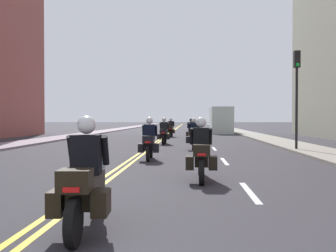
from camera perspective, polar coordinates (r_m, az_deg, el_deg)
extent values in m
plane|color=#302E34|center=(48.39, 0.63, -0.79)|extent=(264.00, 264.00, 0.00)
cube|color=gray|center=(49.41, -8.76, -0.69)|extent=(2.35, 144.00, 0.12)
cube|color=gray|center=(48.70, 10.17, -0.72)|extent=(2.35, 144.00, 0.12)
cube|color=yellow|center=(48.39, 0.49, -0.78)|extent=(0.12, 132.00, 0.01)
cube|color=yellow|center=(48.38, 0.78, -0.78)|extent=(0.12, 132.00, 0.01)
cube|color=silver|center=(8.56, 11.90, -9.48)|extent=(0.14, 2.40, 0.01)
cube|color=silver|center=(14.46, 8.29, -5.15)|extent=(0.14, 2.40, 0.01)
cube|color=silver|center=(20.41, 6.80, -3.33)|extent=(0.14, 2.40, 0.01)
cube|color=silver|center=(26.39, 5.98, -2.33)|extent=(0.14, 2.40, 0.01)
cube|color=silver|center=(32.38, 5.47, -1.70)|extent=(0.14, 2.40, 0.01)
cube|color=silver|center=(38.37, 5.12, -1.27)|extent=(0.14, 2.40, 0.01)
cube|color=silver|center=(44.36, 4.86, -0.95)|extent=(0.14, 2.40, 0.01)
cube|color=silver|center=(50.35, 4.66, -0.71)|extent=(0.14, 2.40, 0.01)
cube|color=silver|center=(56.35, 4.51, -0.52)|extent=(0.14, 2.40, 0.01)
cylinder|color=black|center=(6.47, -10.37, -10.19)|extent=(0.15, 0.62, 0.61)
cylinder|color=black|center=(4.98, -13.70, -13.65)|extent=(0.15, 0.62, 0.61)
cube|color=silver|center=(6.42, -10.38, -7.33)|extent=(0.16, 0.33, 0.04)
cube|color=black|center=(5.66, -11.82, -8.93)|extent=(0.39, 1.21, 0.40)
cube|color=black|center=(4.95, -13.51, -7.81)|extent=(0.42, 0.38, 0.28)
cube|color=red|center=(4.78, -14.05, -9.10)|extent=(0.20, 0.04, 0.06)
cube|color=black|center=(5.30, -15.89, -10.75)|extent=(0.22, 0.45, 0.32)
cube|color=black|center=(5.18, -9.81, -11.00)|extent=(0.22, 0.45, 0.32)
cube|color=#B2C1CC|center=(6.10, -10.87, -4.61)|extent=(0.37, 0.14, 0.36)
cube|color=black|center=(5.55, -11.94, -4.15)|extent=(0.41, 0.28, 0.56)
cylinder|color=black|center=(5.75, -13.98, -3.48)|extent=(0.12, 0.29, 0.45)
cylinder|color=black|center=(5.65, -9.25, -3.54)|extent=(0.12, 0.29, 0.45)
sphere|color=white|center=(5.56, -11.90, 0.17)|extent=(0.26, 0.26, 0.26)
cylinder|color=black|center=(10.85, 4.79, -5.57)|extent=(0.13, 0.63, 0.62)
cylinder|color=black|center=(9.23, 4.95, -6.75)|extent=(0.13, 0.63, 0.62)
cube|color=silver|center=(10.82, 4.79, -3.83)|extent=(0.14, 0.32, 0.04)
cube|color=black|center=(10.01, 4.87, -4.52)|extent=(0.33, 1.25, 0.40)
cube|color=black|center=(9.25, 4.95, -3.61)|extent=(0.40, 0.36, 0.28)
cube|color=red|center=(9.07, 4.97, -4.21)|extent=(0.20, 0.03, 0.06)
cube|color=black|center=(9.53, 3.22, -5.41)|extent=(0.21, 0.44, 0.32)
cube|color=black|center=(9.54, 6.60, -5.41)|extent=(0.21, 0.44, 0.32)
cube|color=#B2C1CC|center=(10.50, 4.82, -2.18)|extent=(0.36, 0.13, 0.36)
cube|color=black|center=(9.92, 4.87, -1.84)|extent=(0.40, 0.26, 0.54)
cylinder|color=black|center=(10.07, 3.49, -1.51)|extent=(0.10, 0.28, 0.45)
cylinder|color=black|center=(10.08, 6.23, -1.51)|extent=(0.10, 0.28, 0.45)
sphere|color=white|center=(9.94, 4.88, 0.55)|extent=(0.26, 0.26, 0.26)
cylinder|color=black|center=(15.57, -2.51, -3.58)|extent=(0.12, 0.61, 0.61)
cylinder|color=black|center=(14.11, -2.97, -4.06)|extent=(0.12, 0.61, 0.61)
cube|color=silver|center=(15.54, -2.51, -2.39)|extent=(0.15, 0.32, 0.04)
cube|color=black|center=(14.81, -2.73, -2.73)|extent=(0.35, 1.12, 0.40)
cube|color=black|center=(14.14, -2.94, -2.02)|extent=(0.41, 0.37, 0.28)
cube|color=red|center=(13.96, -3.01, -2.39)|extent=(0.20, 0.03, 0.06)
cube|color=black|center=(14.41, -3.98, -3.24)|extent=(0.21, 0.44, 0.32)
cube|color=black|center=(14.36, -1.75, -3.25)|extent=(0.21, 0.44, 0.32)
cube|color=#B2C1CC|center=(15.26, -2.59, -1.19)|extent=(0.36, 0.13, 0.36)
cube|color=black|center=(14.74, -2.74, -0.86)|extent=(0.41, 0.27, 0.57)
cylinder|color=black|center=(14.91, -3.62, -0.64)|extent=(0.11, 0.28, 0.45)
cylinder|color=black|center=(14.87, -1.78, -0.65)|extent=(0.11, 0.28, 0.45)
sphere|color=white|center=(14.76, -2.74, 0.80)|extent=(0.26, 0.26, 0.26)
cylinder|color=black|center=(20.58, 3.85, -2.35)|extent=(0.15, 0.68, 0.68)
cylinder|color=black|center=(19.03, 3.77, -2.63)|extent=(0.15, 0.68, 0.68)
cube|color=silver|center=(20.56, 3.86, -1.35)|extent=(0.15, 0.32, 0.04)
cube|color=black|center=(19.79, 3.82, -1.68)|extent=(0.35, 1.18, 0.40)
cube|color=black|center=(19.08, 3.78, -1.12)|extent=(0.41, 0.37, 0.28)
cube|color=red|center=(18.90, 3.77, -1.38)|extent=(0.20, 0.04, 0.06)
cube|color=black|center=(19.34, 2.96, -2.04)|extent=(0.21, 0.45, 0.32)
cube|color=black|center=(19.33, 4.62, -2.04)|extent=(0.21, 0.45, 0.32)
cube|color=#B2C1CC|center=(20.27, 3.84, -0.54)|extent=(0.36, 0.13, 0.36)
cube|color=black|center=(19.72, 3.82, -0.34)|extent=(0.41, 0.27, 0.52)
cylinder|color=black|center=(19.88, 3.13, -0.19)|extent=(0.11, 0.28, 0.45)
cylinder|color=black|center=(19.87, 4.52, -0.19)|extent=(0.11, 0.28, 0.45)
sphere|color=white|center=(19.75, 3.82, 0.82)|extent=(0.26, 0.26, 0.26)
cylinder|color=black|center=(24.67, -0.41, -1.86)|extent=(0.14, 0.62, 0.61)
cylinder|color=black|center=(23.16, -0.73, -2.05)|extent=(0.14, 0.62, 0.61)
cube|color=silver|center=(24.65, -0.41, -1.10)|extent=(0.15, 0.32, 0.04)
cube|color=black|center=(23.90, -0.57, -1.28)|extent=(0.35, 1.16, 0.40)
cube|color=black|center=(23.21, -0.72, -0.81)|extent=(0.41, 0.37, 0.28)
cube|color=red|center=(23.03, -0.76, -1.02)|extent=(0.20, 0.03, 0.06)
cube|color=black|center=(23.48, -1.35, -1.57)|extent=(0.21, 0.44, 0.32)
cube|color=black|center=(23.43, 0.02, -1.57)|extent=(0.21, 0.44, 0.32)
cube|color=#B2C1CC|center=(24.37, -0.47, -0.34)|extent=(0.36, 0.13, 0.36)
cube|color=black|center=(23.84, -0.58, -0.10)|extent=(0.41, 0.27, 0.59)
cylinder|color=black|center=(24.01, -1.12, 0.03)|extent=(0.11, 0.28, 0.45)
cylinder|color=black|center=(23.96, 0.03, 0.03)|extent=(0.11, 0.28, 0.45)
sphere|color=white|center=(23.86, -0.57, 0.95)|extent=(0.26, 0.26, 0.26)
cylinder|color=black|center=(29.21, 3.41, -1.42)|extent=(0.13, 0.60, 0.60)
cylinder|color=black|center=(27.64, 3.45, -1.56)|extent=(0.13, 0.60, 0.60)
cube|color=silver|center=(29.19, 3.41, -0.79)|extent=(0.14, 0.32, 0.04)
cube|color=black|center=(28.41, 3.43, -0.92)|extent=(0.33, 1.19, 0.40)
cube|color=black|center=(27.70, 3.45, -0.52)|extent=(0.40, 0.36, 0.28)
cube|color=red|center=(27.51, 3.45, -0.69)|extent=(0.20, 0.03, 0.06)
cube|color=black|center=(27.94, 2.87, -1.16)|extent=(0.20, 0.44, 0.32)
cube|color=black|center=(27.95, 4.02, -1.16)|extent=(0.20, 0.44, 0.32)
cube|color=#B2C1CC|center=(28.90, 3.42, -0.13)|extent=(0.36, 0.13, 0.36)
cube|color=black|center=(28.35, 3.43, 0.03)|extent=(0.40, 0.26, 0.55)
cylinder|color=black|center=(28.50, 2.95, 0.14)|extent=(0.10, 0.28, 0.45)
cylinder|color=black|center=(28.50, 3.91, 0.14)|extent=(0.10, 0.28, 0.45)
sphere|color=black|center=(28.38, 3.43, 0.87)|extent=(0.26, 0.26, 0.26)
cylinder|color=black|center=(34.12, 0.56, -1.04)|extent=(0.16, 0.63, 0.63)
cylinder|color=black|center=(32.62, 0.30, -1.13)|extent=(0.16, 0.63, 0.63)
cube|color=silver|center=(34.10, 0.56, -0.48)|extent=(0.16, 0.33, 0.04)
cube|color=black|center=(33.36, 0.43, -0.60)|extent=(0.38, 1.16, 0.40)
cube|color=black|center=(32.68, 0.31, -0.25)|extent=(0.42, 0.38, 0.28)
cube|color=red|center=(32.50, 0.28, -0.40)|extent=(0.20, 0.04, 0.06)
cube|color=black|center=(32.95, -0.13, -0.80)|extent=(0.22, 0.45, 0.32)
cube|color=black|center=(32.89, 0.84, -0.80)|extent=(0.22, 0.45, 0.32)
cube|color=#B2C1CC|center=(33.83, 0.51, 0.06)|extent=(0.37, 0.14, 0.36)
cube|color=black|center=(33.30, 0.42, 0.24)|extent=(0.41, 0.28, 0.58)
cylinder|color=black|center=(33.47, 0.04, 0.33)|extent=(0.11, 0.29, 0.45)
cylinder|color=black|center=(33.43, 0.86, 0.33)|extent=(0.11, 0.29, 0.45)
sphere|color=white|center=(33.33, 0.43, 0.98)|extent=(0.26, 0.26, 0.26)
cylinder|color=black|center=(19.61, 18.38, 2.39)|extent=(0.12, 0.12, 4.07)
cube|color=black|center=(19.82, 18.42, 9.30)|extent=(0.28, 0.28, 0.80)
sphere|color=green|center=(19.63, 18.53, 8.55)|extent=(0.18, 0.18, 0.18)
cube|color=silver|center=(44.57, 7.49, 0.46)|extent=(2.00, 1.80, 2.20)
cube|color=silver|center=(41.58, 7.80, 0.83)|extent=(2.20, 5.20, 2.80)
cylinder|color=black|center=(44.18, 7.53, -0.39)|extent=(2.00, 0.90, 0.90)
cylinder|color=black|center=(40.00, 7.98, -0.54)|extent=(2.00, 0.90, 0.90)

